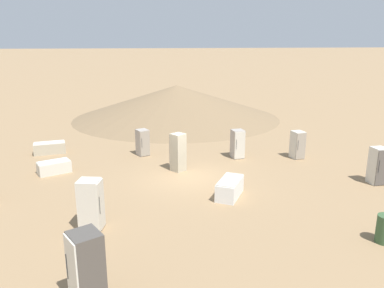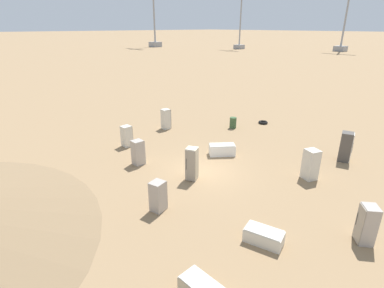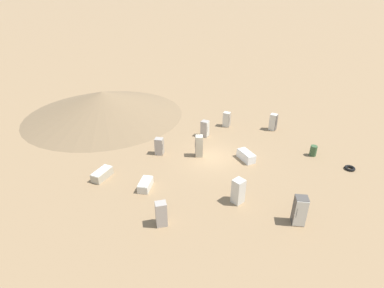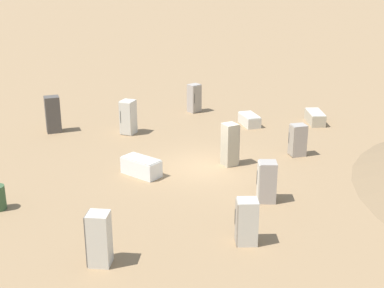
{
  "view_description": "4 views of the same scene",
  "coord_description": "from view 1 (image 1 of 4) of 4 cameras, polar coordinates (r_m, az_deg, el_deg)",
  "views": [
    {
      "loc": [
        4.7,
        16.26,
        6.19
      ],
      "look_at": [
        -0.15,
        0.14,
        1.66
      ],
      "focal_mm": 35.0,
      "sensor_mm": 36.0,
      "label": 1
    },
    {
      "loc": [
        11.6,
        -11.08,
        8.17
      ],
      "look_at": [
        -0.58,
        -0.31,
        1.72
      ],
      "focal_mm": 28.0,
      "sensor_mm": 36.0,
      "label": 2
    },
    {
      "loc": [
        20.4,
        8.66,
        12.99
      ],
      "look_at": [
        1.01,
        -1.31,
        1.46
      ],
      "focal_mm": 28.0,
      "sensor_mm": 36.0,
      "label": 3
    },
    {
      "loc": [
        -21.98,
        0.33,
        8.78
      ],
      "look_at": [
        0.53,
        0.64,
        0.86
      ],
      "focal_mm": 50.0,
      "sensor_mm": 36.0,
      "label": 4
    }
  ],
  "objects": [
    {
      "name": "discarded_fridge_4",
      "position": [
        13.33,
        -15.17,
        -8.91
      ],
      "size": [
        0.93,
        0.88,
        1.78
      ],
      "rotation": [
        0.0,
        0.0,
        1.21
      ],
      "color": "beige",
      "rests_on": "ground_plane"
    },
    {
      "name": "discarded_fridge_2",
      "position": [
        18.9,
        26.46,
        -2.98
      ],
      "size": [
        0.67,
        0.72,
        1.69
      ],
      "rotation": [
        0.0,
        0.0,
        6.19
      ],
      "color": "beige",
      "rests_on": "ground_plane"
    },
    {
      "name": "discarded_fridge_9",
      "position": [
        23.21,
        -20.87,
        -0.56
      ],
      "size": [
        1.78,
        0.86,
        0.66
      ],
      "rotation": [
        0.0,
        0.0,
        4.77
      ],
      "color": "#B2A88E",
      "rests_on": "ground_plane"
    },
    {
      "name": "discarded_fridge_1",
      "position": [
        21.53,
        15.78,
        -0.11
      ],
      "size": [
        0.64,
        0.73,
        1.52
      ],
      "rotation": [
        0.0,
        0.0,
        0.04
      ],
      "color": "beige",
      "rests_on": "ground_plane"
    },
    {
      "name": "discarded_fridge_3",
      "position": [
        15.75,
        5.77,
        -6.67
      ],
      "size": [
        1.67,
        1.84,
        0.76
      ],
      "rotation": [
        0.0,
        0.0,
        2.49
      ],
      "color": "white",
      "rests_on": "ground_plane"
    },
    {
      "name": "dirt_mound",
      "position": [
        32.19,
        -2.39,
        6.47
      ],
      "size": [
        17.48,
        17.48,
        2.77
      ],
      "color": "#7F6647",
      "rests_on": "ground_plane"
    },
    {
      "name": "discarded_fridge_5",
      "position": [
        21.45,
        -7.53,
        0.24
      ],
      "size": [
        0.75,
        0.82,
        1.49
      ],
      "rotation": [
        0.0,
        0.0,
        0.27
      ],
      "color": "#A89E93",
      "rests_on": "ground_plane"
    },
    {
      "name": "discarded_fridge_8",
      "position": [
        20.92,
        6.95,
        0.01
      ],
      "size": [
        0.64,
        0.7,
        1.58
      ],
      "rotation": [
        0.0,
        0.0,
        6.28
      ],
      "color": "#A89E93",
      "rests_on": "ground_plane"
    },
    {
      "name": "discarded_fridge_7",
      "position": [
        19.66,
        -20.27,
        -3.32
      ],
      "size": [
        1.68,
        1.18,
        0.61
      ],
      "rotation": [
        0.0,
        0.0,
        5.02
      ],
      "color": "beige",
      "rests_on": "ground_plane"
    },
    {
      "name": "discarded_fridge_0",
      "position": [
        18.62,
        -2.16,
        -1.27
      ],
      "size": [
        0.83,
        0.83,
        1.91
      ],
      "rotation": [
        0.0,
        0.0,
        3.66
      ],
      "color": "#B2A88E",
      "rests_on": "ground_plane"
    },
    {
      "name": "discarded_fridge_10",
      "position": [
        9.76,
        -15.81,
        -17.94
      ],
      "size": [
        0.93,
        0.94,
        1.92
      ],
      "rotation": [
        0.0,
        0.0,
        5.07
      ],
      "color": "#4C4742",
      "rests_on": "ground_plane"
    },
    {
      "name": "ground_plane",
      "position": [
        18.02,
        -0.57,
        -5.02
      ],
      "size": [
        1000.0,
        1000.0,
        0.0
      ],
      "primitive_type": "plane",
      "color": "#937551"
    }
  ]
}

